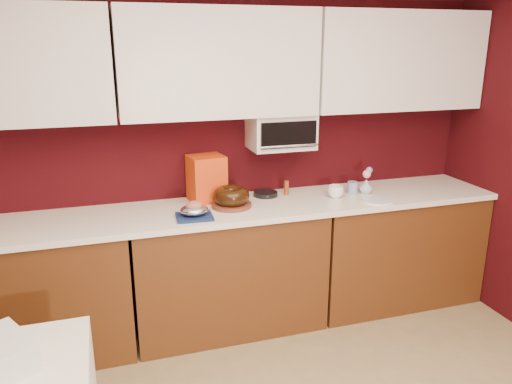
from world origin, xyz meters
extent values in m
cube|color=#35070A|center=(0.00, 2.25, 1.25)|extent=(4.00, 0.02, 2.50)
cube|color=#532B10|center=(-1.33, 1.94, 0.43)|extent=(1.31, 0.58, 0.86)
cube|color=#532B10|center=(0.00, 1.94, 0.43)|extent=(1.31, 0.58, 0.86)
cube|color=#532B10|center=(1.33, 1.94, 0.43)|extent=(1.31, 0.58, 0.86)
cube|color=white|center=(0.00, 1.94, 0.88)|extent=(4.00, 0.62, 0.04)
cube|color=white|center=(0.00, 2.08, 1.85)|extent=(1.31, 0.33, 0.70)
cube|color=white|center=(1.33, 2.08, 1.85)|extent=(1.31, 0.33, 0.70)
cube|color=white|center=(0.45, 2.10, 1.38)|extent=(0.45, 0.30, 0.25)
cube|color=black|center=(0.45, 1.94, 1.38)|extent=(0.40, 0.02, 0.18)
cylinder|color=silver|center=(0.45, 1.93, 1.30)|extent=(0.42, 0.02, 0.02)
cylinder|color=brown|center=(0.04, 1.94, 0.91)|extent=(0.34, 0.34, 0.03)
torus|color=black|center=(0.04, 1.94, 0.98)|extent=(0.27, 0.27, 0.10)
cube|color=navy|center=(-0.25, 1.79, 0.91)|extent=(0.24, 0.21, 0.02)
ellipsoid|color=silver|center=(-0.25, 1.79, 0.96)|extent=(0.23, 0.22, 0.07)
ellipsoid|color=#B66853|center=(-0.25, 1.79, 0.98)|extent=(0.11, 0.10, 0.07)
cube|color=red|center=(-0.09, 2.13, 1.06)|extent=(0.27, 0.25, 0.32)
cylinder|color=black|center=(0.34, 2.11, 0.92)|extent=(0.23, 0.23, 0.03)
imported|color=white|center=(0.81, 1.92, 0.95)|extent=(0.12, 0.12, 0.11)
cylinder|color=navy|center=(0.98, 1.98, 0.94)|extent=(0.10, 0.10, 0.09)
imported|color=silver|center=(1.07, 1.95, 0.96)|extent=(0.10, 0.10, 0.12)
sphere|color=pink|center=(1.07, 1.95, 1.05)|extent=(0.06, 0.06, 0.06)
sphere|color=#7E94CA|center=(1.10, 1.97, 1.07)|extent=(0.05, 0.05, 0.05)
cylinder|color=white|center=(1.05, 1.75, 0.91)|extent=(0.27, 0.27, 0.01)
cylinder|color=brown|center=(0.50, 2.09, 0.95)|extent=(0.05, 0.05, 0.11)
camera|label=1|loc=(-0.77, -1.21, 1.97)|focal=35.00mm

